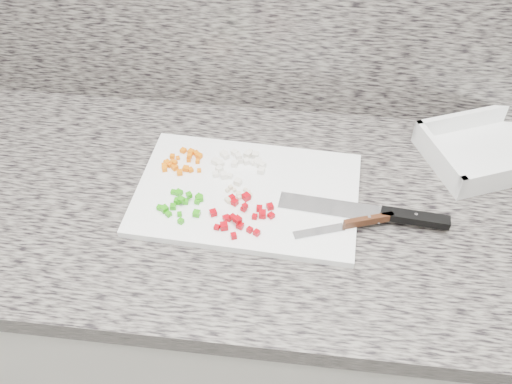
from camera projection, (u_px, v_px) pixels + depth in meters
cabinet at (271, 328)px, 1.45m from camera, size 3.92×0.62×0.86m
countertop at (276, 207)px, 1.13m from camera, size 3.96×0.64×0.04m
cutting_board at (247, 194)px, 1.11m from camera, size 0.44×0.31×0.01m
carrot_pile at (181, 162)px, 1.16m from camera, size 0.08×0.08×0.02m
onion_pile at (239, 163)px, 1.16m from camera, size 0.11×0.11×0.02m
green_pepper_pile at (182, 204)px, 1.08m from camera, size 0.08×0.08×0.02m
red_pepper_pile at (242, 215)px, 1.06m from camera, size 0.12×0.11×0.02m
garlic_pile at (237, 195)px, 1.10m from camera, size 0.05×0.05×0.01m
chef_knife at (385, 214)px, 1.06m from camera, size 0.32×0.06×0.02m
paring_knife at (356, 223)px, 1.04m from camera, size 0.18×0.08×0.02m
tray at (491, 150)px, 1.19m from camera, size 0.32×0.28×0.05m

